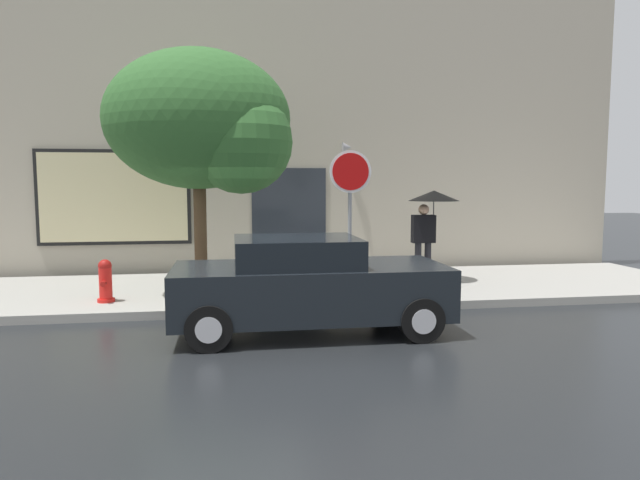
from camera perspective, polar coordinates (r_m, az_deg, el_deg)
name	(u,v)px	position (r m, az deg, el deg)	size (l,w,h in m)	color
ground_plane	(221,334)	(8.73, -9.89, -9.24)	(60.00, 60.00, 0.00)	black
sidewalk	(223,291)	(11.63, -9.67, -5.07)	(20.00, 4.00, 0.15)	#A3A099
building_facade	(221,131)	(13.98, -9.89, 10.74)	(20.00, 0.67, 7.00)	#B2A893
parked_car	(308,285)	(8.54, -1.23, -4.56)	(4.05, 1.84, 1.44)	black
fire_hydrant	(105,281)	(10.71, -20.74, -3.89)	(0.30, 0.44, 0.76)	red
pedestrian_with_umbrella	(431,208)	(12.22, 11.06, 3.17)	(1.07, 1.07, 1.94)	black
street_tree	(207,124)	(10.64, -11.31, 11.31)	(3.36, 2.85, 4.50)	#4C3823
stop_sign	(350,194)	(10.19, 3.05, 4.59)	(0.76, 0.10, 2.67)	gray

